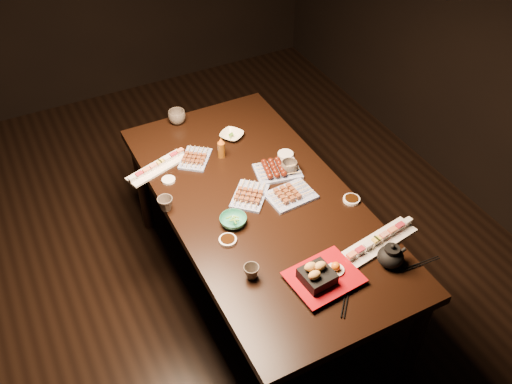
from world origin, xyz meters
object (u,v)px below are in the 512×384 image
condiment_bottle (221,148)px  teapot (391,255)px  sushi_platter_near (380,239)px  edamame_bowl_green (233,221)px  edamame_bowl_cream (232,135)px  tempura_tray (325,272)px  teacup_mid_right (289,167)px  teacup_far_right (177,117)px  sushi_platter_far (157,166)px  yakitori_plate_left (195,156)px  yakitori_plate_center (250,193)px  teacup_far_left (165,204)px  teacup_near_left (251,272)px  dining_table (260,251)px  yakitori_plate_right (291,192)px

condiment_bottle → teapot: bearing=-71.6°
sushi_platter_near → edamame_bowl_green: size_ratio=3.05×
edamame_bowl_cream → tempura_tray: 1.13m
teacup_mid_right → teacup_far_right: bearing=117.3°
sushi_platter_far → tempura_tray: tempura_tray is taller
sushi_platter_near → yakitori_plate_left: yakitori_plate_left is taller
yakitori_plate_center → tempura_tray: (0.05, -0.63, 0.03)m
teacup_mid_right → teacup_far_left: size_ratio=1.15×
teacup_near_left → teacup_far_right: size_ratio=0.69×
condiment_bottle → tempura_tray: bearing=-87.9°
sushi_platter_near → teacup_mid_right: bearing=91.5°
sushi_platter_near → teacup_far_left: bearing=131.0°
teapot → condiment_bottle: bearing=110.4°
sushi_platter_far → teacup_near_left: bearing=79.1°
sushi_platter_far → yakitori_plate_left: 0.21m
yakitori_plate_left → teacup_far_left: (-0.28, -0.29, 0.01)m
teacup_far_right → teapot: (0.45, -1.46, 0.02)m
teapot → teacup_mid_right: bearing=98.4°
condiment_bottle → teacup_near_left: bearing=-105.9°
dining_table → teapot: teapot is taller
yakitori_plate_center → teacup_far_right: teacup_far_right is taller
yakitori_plate_left → teacup_far_left: size_ratio=2.54×
sushi_platter_far → teapot: 1.31m
yakitori_plate_center → teacup_far_right: (-0.09, 0.78, 0.01)m
yakitori_plate_right → teacup_far_left: bearing=157.3°
teacup_near_left → teacup_far_left: (-0.18, 0.58, 0.00)m
sushi_platter_near → condiment_bottle: 1.00m
condiment_bottle → teacup_mid_right: bearing=-47.5°
teacup_near_left → teacup_mid_right: teacup_mid_right is taller
yakitori_plate_left → condiment_bottle: (0.14, -0.04, 0.04)m
yakitori_plate_left → teacup_far_right: bearing=31.6°
edamame_bowl_cream → tempura_tray: tempura_tray is taller
teacup_far_left → teacup_far_right: (0.32, 0.67, 0.00)m
dining_table → tempura_tray: tempura_tray is taller
tempura_tray → teacup_mid_right: bearing=67.0°
yakitori_plate_right → yakitori_plate_left: bearing=118.4°
teacup_far_left → teapot: (0.77, -0.79, 0.02)m
sushi_platter_near → teacup_far_left: (-0.80, 0.67, 0.01)m
edamame_bowl_green → tempura_tray: 0.53m
tempura_tray → teacup_far_left: bearing=116.6°
yakitori_plate_right → tempura_tray: bearing=-108.5°
dining_table → condiment_bottle: size_ratio=14.56×
teacup_far_left → teacup_near_left: bearing=-72.5°
teacup_far_right → yakitori_plate_left: bearing=-96.4°
yakitori_plate_center → yakitori_plate_left: (-0.13, 0.40, -0.00)m
sushi_platter_far → yakitori_plate_center: bearing=110.4°
sushi_platter_far → sushi_platter_near: bearing=108.5°
sushi_platter_far → tempura_tray: size_ratio=1.17×
yakitori_plate_center → teacup_mid_right: (0.27, 0.08, 0.01)m
yakitori_plate_right → teacup_far_right: bearing=103.5°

